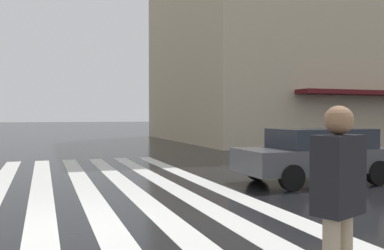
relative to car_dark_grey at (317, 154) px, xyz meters
name	(u,v)px	position (x,y,z in m)	size (l,w,h in m)	color
ground_plane	(65,229)	(-2.50, 6.43, -0.76)	(220.00, 220.00, 0.00)	black
zebra_crossing	(104,185)	(1.50, 5.28, -0.75)	(13.00, 5.50, 0.01)	silver
car_dark_grey	(317,154)	(0.00, 0.00, 0.00)	(1.85, 4.10, 1.41)	#4C4C51
pedestrian_approaching_kerb	(338,198)	(-6.63, 4.64, 0.38)	(0.37, 0.46, 1.68)	black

